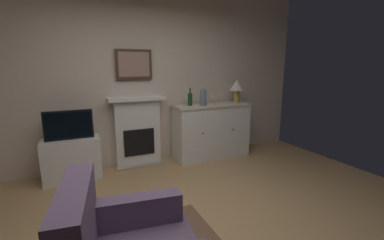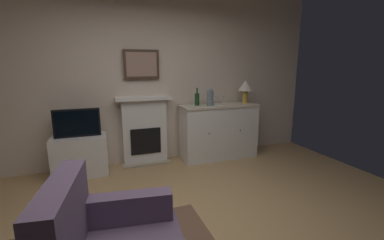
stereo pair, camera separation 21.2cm
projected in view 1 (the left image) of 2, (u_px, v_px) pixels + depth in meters
wall_rear at (136, 75)px, 4.06m from camera, size 6.08×0.06×2.87m
fireplace_unit at (138, 131)px, 4.11m from camera, size 0.87×0.30×1.10m
framed_picture at (134, 64)px, 3.93m from camera, size 0.55×0.04×0.45m
sideboard_cabinet at (211, 131)px, 4.48m from camera, size 1.33×0.49×0.93m
table_lamp at (237, 87)px, 4.53m from camera, size 0.26×0.26×0.40m
wine_bottle at (190, 99)px, 4.24m from camera, size 0.08×0.08×0.29m
wine_glass_left at (209, 97)px, 4.32m from camera, size 0.07×0.07×0.16m
wine_glass_center at (216, 97)px, 4.32m from camera, size 0.07×0.07×0.16m
vase_decorative at (203, 97)px, 4.23m from camera, size 0.11×0.11×0.28m
tv_cabinet at (72, 159)px, 3.62m from camera, size 0.75×0.42×0.59m
tv_set at (69, 125)px, 3.50m from camera, size 0.62×0.07×0.40m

